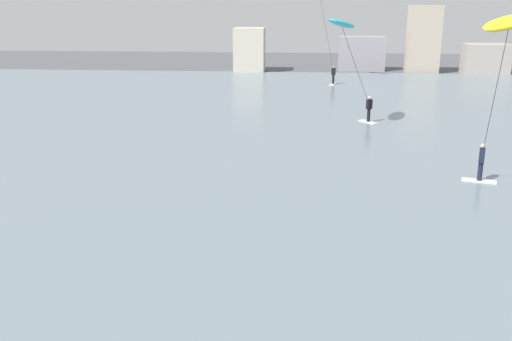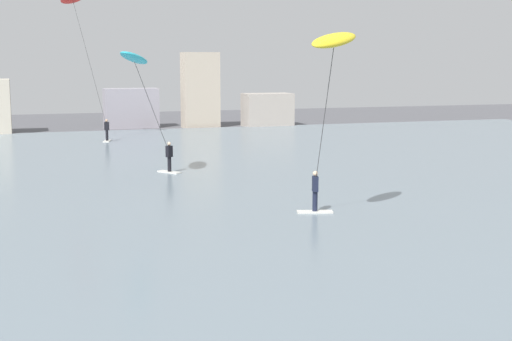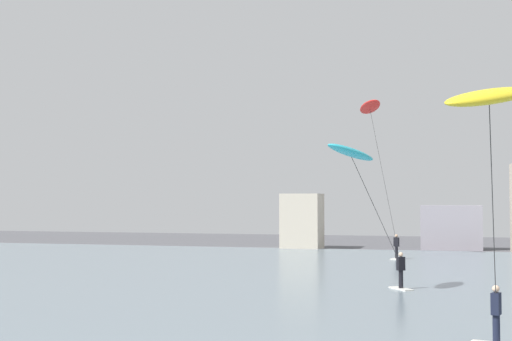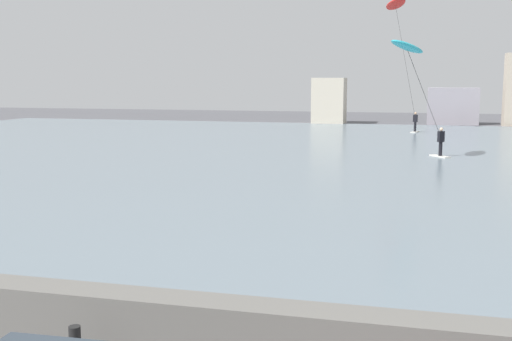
# 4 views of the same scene
# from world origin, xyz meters

# --- Properties ---
(water_bay) EXTENTS (84.00, 52.00, 0.10)m
(water_bay) POSITION_xyz_m (0.00, 30.51, 0.05)
(water_bay) COLOR slate
(water_bay) RESTS_ON ground
(far_shore_buildings) EXTENTS (28.05, 4.90, 6.82)m
(far_shore_buildings) POSITION_xyz_m (5.02, 57.98, 2.31)
(far_shore_buildings) COLOR beige
(far_shore_buildings) RESTS_ON ground
(kitesurfer_yellow) EXTENTS (2.62, 3.52, 7.12)m
(kitesurfer_yellow) POSITION_xyz_m (5.06, 17.67, 5.90)
(kitesurfer_yellow) COLOR silver
(kitesurfer_yellow) RESTS_ON water_bay
(kitesurfer_cyan) EXTENTS (3.76, 4.14, 6.55)m
(kitesurfer_cyan) POSITION_xyz_m (0.01, 29.85, 5.72)
(kitesurfer_cyan) COLOR silver
(kitesurfer_cyan) RESTS_ON water_bay
(kitesurfer_red) EXTENTS (3.54, 4.74, 11.13)m
(kitesurfer_red) POSITION_xyz_m (-1.39, 49.82, 9.82)
(kitesurfer_red) COLOR silver
(kitesurfer_red) RESTS_ON water_bay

